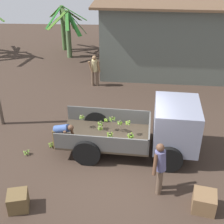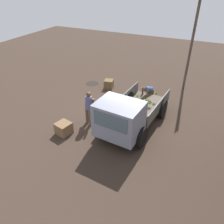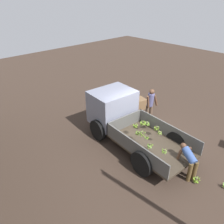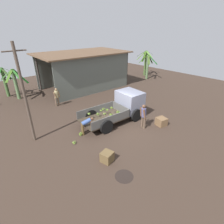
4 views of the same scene
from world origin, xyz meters
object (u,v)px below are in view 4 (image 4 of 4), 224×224
object	(u,v)px
cargo_truck	(125,105)
utility_pole	(25,95)
wooden_crate_0	(107,157)
wooden_crate_1	(161,122)
banana_bunch_on_ground_0	(74,142)
banana_bunch_on_ground_1	(81,134)
person_foreground_visitor	(144,115)
person_worker_loading	(86,124)
person_bystander_near_shed	(57,96)

from	to	relation	value
cargo_truck	utility_pole	distance (m)	6.74
cargo_truck	wooden_crate_0	xyz separation A→B (m)	(-4.21, -2.82, -0.77)
utility_pole	wooden_crate_1	world-z (taller)	utility_pole
banana_bunch_on_ground_0	banana_bunch_on_ground_1	xyz separation A→B (m)	(0.80, 0.50, 0.01)
banana_bunch_on_ground_0	wooden_crate_1	bearing A→B (deg)	-21.41
utility_pole	person_foreground_visitor	xyz separation A→B (m)	(6.07, -3.58, -1.98)
banana_bunch_on_ground_0	cargo_truck	bearing A→B (deg)	4.50
cargo_truck	wooden_crate_0	distance (m)	5.12
cargo_truck	wooden_crate_1	xyz separation A→B (m)	(1.05, -2.62, -0.76)
banana_bunch_on_ground_0	wooden_crate_0	size ratio (longest dim) A/B	0.43
utility_pole	person_foreground_visitor	bearing A→B (deg)	-30.54
wooden_crate_0	person_worker_loading	bearing A→B (deg)	75.44
utility_pole	wooden_crate_1	xyz separation A→B (m)	(7.30, -4.25, -2.66)
person_bystander_near_shed	cargo_truck	bearing A→B (deg)	21.61
banana_bunch_on_ground_1	wooden_crate_1	xyz separation A→B (m)	(4.93, -2.75, 0.16)
person_foreground_visitor	person_bystander_near_shed	xyz separation A→B (m)	(-2.58, 7.39, -0.06)
banana_bunch_on_ground_1	person_worker_loading	bearing A→B (deg)	-9.26
person_worker_loading	wooden_crate_0	distance (m)	3.00
person_worker_loading	wooden_crate_0	bearing A→B (deg)	-81.45
person_foreground_visitor	banana_bunch_on_ground_1	distance (m)	4.32
cargo_truck	banana_bunch_on_ground_0	bearing A→B (deg)	-170.60
person_worker_loading	cargo_truck	bearing A→B (deg)	22.12
person_foreground_visitor	person_bystander_near_shed	world-z (taller)	person_foreground_visitor
utility_pole	person_worker_loading	xyz separation A→B (m)	(2.79, -1.58, -2.24)
person_foreground_visitor	banana_bunch_on_ground_0	xyz separation A→B (m)	(-4.50, 1.57, -0.85)
person_foreground_visitor	wooden_crate_0	distance (m)	4.17
utility_pole	banana_bunch_on_ground_1	bearing A→B (deg)	-32.49
person_worker_loading	banana_bunch_on_ground_0	xyz separation A→B (m)	(-1.22, -0.43, -0.59)
wooden_crate_1	utility_pole	bearing A→B (deg)	149.78
utility_pole	banana_bunch_on_ground_1	size ratio (longest dim) A/B	21.26
person_bystander_near_shed	banana_bunch_on_ground_1	bearing A→B (deg)	-17.16
banana_bunch_on_ground_1	wooden_crate_0	xyz separation A→B (m)	(-0.33, -2.95, 0.15)
person_foreground_visitor	person_bystander_near_shed	bearing A→B (deg)	-57.68
banana_bunch_on_ground_1	cargo_truck	bearing A→B (deg)	-1.90
cargo_truck	banana_bunch_on_ground_0	size ratio (longest dim) A/B	20.56
person_foreground_visitor	wooden_crate_0	bearing A→B (deg)	25.33
utility_pole	person_foreground_visitor	size ratio (longest dim) A/B	3.28
person_worker_loading	banana_bunch_on_ground_1	bearing A→B (deg)	-166.15
person_worker_loading	person_bystander_near_shed	xyz separation A→B (m)	(0.70, 5.39, 0.21)
banana_bunch_on_ground_0	person_worker_loading	bearing A→B (deg)	19.34
utility_pole	wooden_crate_0	xyz separation A→B (m)	(2.04, -4.45, -2.67)
wooden_crate_0	person_foreground_visitor	bearing A→B (deg)	12.25
cargo_truck	person_foreground_visitor	world-z (taller)	cargo_truck
banana_bunch_on_ground_1	wooden_crate_1	bearing A→B (deg)	-29.09
cargo_truck	banana_bunch_on_ground_0	distance (m)	4.79
banana_bunch_on_ground_1	wooden_crate_0	size ratio (longest dim) A/B	0.48
cargo_truck	person_worker_loading	xyz separation A→B (m)	(-3.46, 0.06, -0.34)
utility_pole	banana_bunch_on_ground_1	xyz separation A→B (m)	(2.37, -1.51, -2.82)
cargo_truck	person_foreground_visitor	distance (m)	1.95
person_bystander_near_shed	wooden_crate_1	distance (m)	8.95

